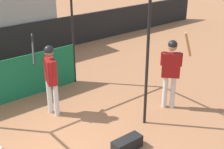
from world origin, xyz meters
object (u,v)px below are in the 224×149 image
at_px(player_batter, 50,73).
at_px(equipment_bag, 127,144).
at_px(baseball, 1,148).
at_px(player_waiting, 171,67).

relative_size(player_batter, equipment_bag, 2.91).
distance_m(player_batter, baseball, 2.08).
bearing_deg(equipment_bag, player_waiting, 18.23).
distance_m(equipment_bag, baseball, 2.75).
xyz_separation_m(player_waiting, equipment_bag, (-2.11, -0.70, -1.03)).
height_order(player_batter, equipment_bag, player_batter).
bearing_deg(player_waiting, baseball, -146.51).
bearing_deg(baseball, player_waiting, -13.68).
bearing_deg(player_batter, equipment_bag, -152.75).
relative_size(equipment_bag, baseball, 9.46).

